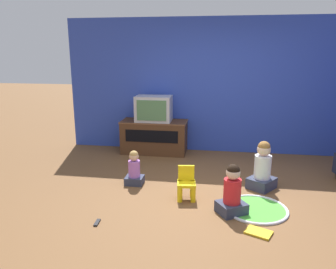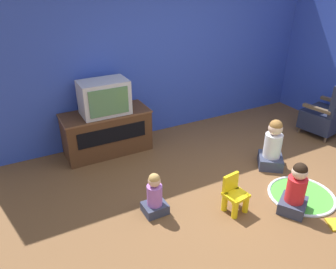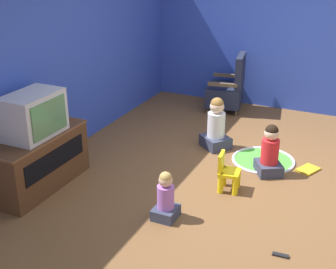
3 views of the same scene
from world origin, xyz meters
name	(u,v)px [view 1 (image 1 of 3)]	position (x,y,z in m)	size (l,w,h in m)	color
ground_plane	(214,201)	(0.00, 0.00, 0.00)	(30.00, 30.00, 0.00)	brown
wall_back	(213,86)	(-0.12, 2.38, 1.29)	(5.76, 0.12, 2.59)	#2D47B2
tv_cabinet	(154,136)	(-1.22, 2.02, 0.33)	(1.28, 0.56, 0.64)	#4C2D19
television	(154,109)	(-1.22, 1.99, 0.89)	(0.68, 0.44, 0.49)	#B7B7BC
yellow_kid_chair	(186,185)	(-0.38, 0.02, 0.19)	(0.27, 0.26, 0.45)	yellow
play_mat	(256,209)	(0.53, -0.17, 0.01)	(0.81, 0.81, 0.04)	green
child_watching_left	(232,192)	(0.22, -0.31, 0.28)	(0.43, 0.41, 0.64)	#33384C
child_watching_center	(262,168)	(0.67, 0.54, 0.31)	(0.47, 0.48, 0.72)	#33384C
child_watching_right	(134,170)	(-1.21, 0.41, 0.23)	(0.27, 0.24, 0.53)	#33384C
book	(259,232)	(0.50, -0.74, 0.01)	(0.33, 0.29, 0.02)	gold
remote_control	(97,223)	(-1.34, -0.81, 0.01)	(0.05, 0.15, 0.02)	black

